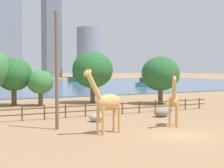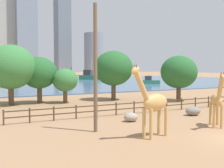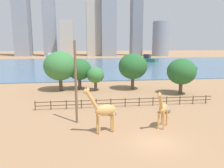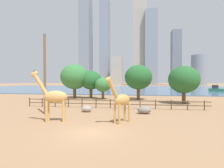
{
  "view_description": "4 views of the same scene",
  "coord_description": "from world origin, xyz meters",
  "px_view_note": "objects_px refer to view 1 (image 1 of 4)",
  "views": [
    {
      "loc": [
        -15.58,
        -19.74,
        4.89
      ],
      "look_at": [
        3.15,
        17.25,
        2.95
      ],
      "focal_mm": 55.0,
      "sensor_mm": 36.0,
      "label": 1
    },
    {
      "loc": [
        -15.63,
        -12.3,
        4.7
      ],
      "look_at": [
        1.92,
        21.37,
        2.53
      ],
      "focal_mm": 45.0,
      "sensor_mm": 36.0,
      "label": 2
    },
    {
      "loc": [
        -6.63,
        -18.08,
        8.98
      ],
      "look_at": [
        -1.59,
        17.24,
        2.44
      ],
      "focal_mm": 35.0,
      "sensor_mm": 36.0,
      "label": 3
    },
    {
      "loc": [
        3.59,
        -12.57,
        3.89
      ],
      "look_at": [
        -1.88,
        23.29,
        3.25
      ],
      "focal_mm": 28.0,
      "sensor_mm": 36.0,
      "label": 4
    }
  ],
  "objects_px": {
    "tree_left_small": "(93,70)",
    "boat_sailboat": "(145,84)",
    "tree_right_tall": "(14,75)",
    "boat_ferry": "(80,78)",
    "boulder_near_fence": "(96,117)",
    "giraffe_tall": "(107,102)",
    "utility_pole": "(57,71)",
    "giraffe_companion": "(174,101)",
    "tree_center_broad": "(40,82)",
    "boulder_by_pole": "(162,112)",
    "tree_left_large": "(161,74)"
  },
  "relations": [
    {
      "from": "boulder_near_fence",
      "to": "tree_right_tall",
      "type": "height_order",
      "value": "tree_right_tall"
    },
    {
      "from": "tree_left_small",
      "to": "boat_sailboat",
      "type": "height_order",
      "value": "tree_left_small"
    },
    {
      "from": "boulder_by_pole",
      "to": "boat_ferry",
      "type": "distance_m",
      "value": 82.78
    },
    {
      "from": "boulder_by_pole",
      "to": "boulder_near_fence",
      "type": "bearing_deg",
      "value": 178.94
    },
    {
      "from": "tree_center_broad",
      "to": "boat_sailboat",
      "type": "distance_m",
      "value": 45.43
    },
    {
      "from": "tree_right_tall",
      "to": "boat_ferry",
      "type": "relative_size",
      "value": 0.72
    },
    {
      "from": "boulder_by_pole",
      "to": "boat_sailboat",
      "type": "height_order",
      "value": "boat_sailboat"
    },
    {
      "from": "boulder_near_fence",
      "to": "tree_center_broad",
      "type": "height_order",
      "value": "tree_center_broad"
    },
    {
      "from": "boat_sailboat",
      "to": "giraffe_companion",
      "type": "bearing_deg",
      "value": -88.89
    },
    {
      "from": "tree_right_tall",
      "to": "boulder_by_pole",
      "type": "bearing_deg",
      "value": -56.35
    },
    {
      "from": "tree_right_tall",
      "to": "tree_left_small",
      "type": "bearing_deg",
      "value": -7.12
    },
    {
      "from": "giraffe_companion",
      "to": "tree_left_small",
      "type": "bearing_deg",
      "value": -148.66
    },
    {
      "from": "giraffe_tall",
      "to": "utility_pole",
      "type": "xyz_separation_m",
      "value": [
        -2.78,
        3.33,
        2.31
      ]
    },
    {
      "from": "tree_left_large",
      "to": "boulder_near_fence",
      "type": "bearing_deg",
      "value": -144.48
    },
    {
      "from": "boulder_by_pole",
      "to": "tree_center_broad",
      "type": "distance_m",
      "value": 17.54
    },
    {
      "from": "boat_ferry",
      "to": "tree_left_small",
      "type": "bearing_deg",
      "value": -60.21
    },
    {
      "from": "boat_sailboat",
      "to": "boulder_near_fence",
      "type": "bearing_deg",
      "value": -95.84
    },
    {
      "from": "tree_left_large",
      "to": "boat_ferry",
      "type": "height_order",
      "value": "boat_ferry"
    },
    {
      "from": "tree_left_small",
      "to": "boat_sailboat",
      "type": "distance_m",
      "value": 40.0
    },
    {
      "from": "giraffe_companion",
      "to": "utility_pole",
      "type": "height_order",
      "value": "utility_pole"
    },
    {
      "from": "boulder_near_fence",
      "to": "tree_right_tall",
      "type": "xyz_separation_m",
      "value": [
        -4.09,
        16.72,
        3.66
      ]
    },
    {
      "from": "boat_sailboat",
      "to": "boat_ferry",
      "type": "bearing_deg",
      "value": 127.08
    },
    {
      "from": "boulder_near_fence",
      "to": "boulder_by_pole",
      "type": "xyz_separation_m",
      "value": [
        7.13,
        -0.13,
        0.05
      ]
    },
    {
      "from": "boulder_near_fence",
      "to": "tree_center_broad",
      "type": "distance_m",
      "value": 15.44
    },
    {
      "from": "giraffe_companion",
      "to": "boat_sailboat",
      "type": "relative_size",
      "value": 0.82
    },
    {
      "from": "boat_sailboat",
      "to": "tree_left_small",
      "type": "bearing_deg",
      "value": -101.8
    },
    {
      "from": "giraffe_tall",
      "to": "utility_pole",
      "type": "height_order",
      "value": "utility_pole"
    },
    {
      "from": "utility_pole",
      "to": "tree_left_small",
      "type": "bearing_deg",
      "value": 58.47
    },
    {
      "from": "giraffe_companion",
      "to": "tree_left_large",
      "type": "relative_size",
      "value": 0.69
    },
    {
      "from": "utility_pole",
      "to": "tree_left_small",
      "type": "relative_size",
      "value": 1.3
    },
    {
      "from": "boulder_by_pole",
      "to": "tree_center_broad",
      "type": "xyz_separation_m",
      "value": [
        -8.16,
        15.3,
        2.61
      ]
    },
    {
      "from": "boulder_near_fence",
      "to": "boulder_by_pole",
      "type": "distance_m",
      "value": 7.13
    },
    {
      "from": "giraffe_tall",
      "to": "boulder_near_fence",
      "type": "bearing_deg",
      "value": -119.7
    },
    {
      "from": "boulder_by_pole",
      "to": "giraffe_companion",
      "type": "bearing_deg",
      "value": -114.66
    },
    {
      "from": "tree_left_large",
      "to": "tree_center_broad",
      "type": "xyz_separation_m",
      "value": [
        -15.13,
        5.11,
        -1.05
      ]
    },
    {
      "from": "tree_right_tall",
      "to": "boulder_near_fence",
      "type": "bearing_deg",
      "value": -76.27
    },
    {
      "from": "tree_center_broad",
      "to": "boat_sailboat",
      "type": "relative_size",
      "value": 0.85
    },
    {
      "from": "utility_pole",
      "to": "boulder_by_pole",
      "type": "xyz_separation_m",
      "value": [
        11.5,
        2.04,
        -4.25
      ]
    },
    {
      "from": "boulder_near_fence",
      "to": "tree_left_large",
      "type": "distance_m",
      "value": 17.72
    },
    {
      "from": "utility_pole",
      "to": "tree_center_broad",
      "type": "bearing_deg",
      "value": 79.09
    },
    {
      "from": "tree_right_tall",
      "to": "tree_left_large",
      "type": "bearing_deg",
      "value": -20.11
    },
    {
      "from": "giraffe_tall",
      "to": "tree_left_large",
      "type": "xyz_separation_m",
      "value": [
        15.7,
        15.57,
        1.73
      ]
    },
    {
      "from": "boat_ferry",
      "to": "boat_sailboat",
      "type": "relative_size",
      "value": 1.59
    },
    {
      "from": "giraffe_tall",
      "to": "boat_ferry",
      "type": "relative_size",
      "value": 0.58
    },
    {
      "from": "giraffe_companion",
      "to": "tree_center_broad",
      "type": "bearing_deg",
      "value": -128.12
    },
    {
      "from": "boulder_near_fence",
      "to": "utility_pole",
      "type": "bearing_deg",
      "value": -153.55
    },
    {
      "from": "boulder_near_fence",
      "to": "boat_sailboat",
      "type": "distance_m",
      "value": 55.79
    },
    {
      "from": "giraffe_companion",
      "to": "tree_left_large",
      "type": "bearing_deg",
      "value": -175.68
    },
    {
      "from": "tree_left_small",
      "to": "utility_pole",
      "type": "bearing_deg",
      "value": -121.53
    },
    {
      "from": "giraffe_companion",
      "to": "tree_left_small",
      "type": "relative_size",
      "value": 0.62
    }
  ]
}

